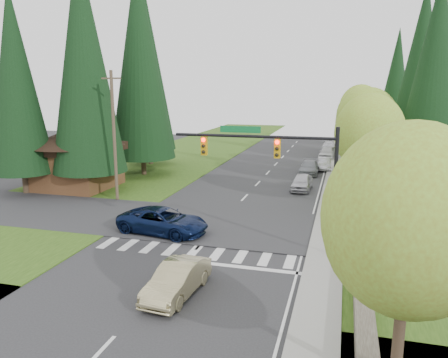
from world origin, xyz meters
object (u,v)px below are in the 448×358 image
at_px(suv_navy, 163,221).
at_px(sedan_champagne, 177,280).
at_px(parked_car_c, 324,164).
at_px(parked_car_d, 328,153).
at_px(parked_car_a, 302,182).
at_px(parked_car_e, 329,147).
at_px(parked_car_b, 309,167).

bearing_deg(suv_navy, sedan_champagne, -143.96).
relative_size(parked_car_c, parked_car_d, 0.89).
distance_m(parked_car_a, parked_car_d, 18.37).
bearing_deg(sedan_champagne, parked_car_a, 86.42).
height_order(parked_car_d, parked_car_e, parked_car_d).
relative_size(parked_car_d, parked_car_e, 0.90).
xyz_separation_m(suv_navy, parked_car_b, (7.02, 21.47, -0.11)).
bearing_deg(parked_car_c, parked_car_a, -101.31).
relative_size(parked_car_a, parked_car_c, 1.02).
bearing_deg(suv_navy, parked_car_c, -10.49).
relative_size(parked_car_a, parked_car_e, 0.83).
bearing_deg(suv_navy, parked_car_b, -9.42).
bearing_deg(parked_car_a, suv_navy, -114.69).
bearing_deg(parked_car_e, parked_car_b, -97.95).
xyz_separation_m(parked_car_b, parked_car_d, (1.40, 10.76, 0.09)).
xyz_separation_m(suv_navy, parked_car_c, (8.42, 24.21, -0.12)).
bearing_deg(suv_navy, parked_car_d, -5.96).
xyz_separation_m(parked_car_a, parked_car_c, (1.40, 10.30, -0.04)).
bearing_deg(parked_car_b, parked_car_c, 62.28).
bearing_deg(parked_car_c, sedan_champagne, -101.86).
height_order(suv_navy, parked_car_b, suv_navy).
height_order(sedan_champagne, parked_car_d, parked_car_d).
height_order(suv_navy, parked_car_e, suv_navy).
bearing_deg(suv_navy, parked_car_a, -18.08).
distance_m(parked_car_d, parked_car_e, 5.22).
xyz_separation_m(suv_navy, parked_car_e, (8.42, 37.45, -0.06)).
bearing_deg(sedan_champagne, parked_car_b, 88.65).
bearing_deg(parked_car_b, parked_car_d, 81.93).
bearing_deg(parked_car_e, suv_navy, -105.61).
distance_m(suv_navy, parked_car_a, 15.58).
bearing_deg(sedan_champagne, parked_car_e, 89.12).
distance_m(parked_car_a, parked_car_b, 7.55).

